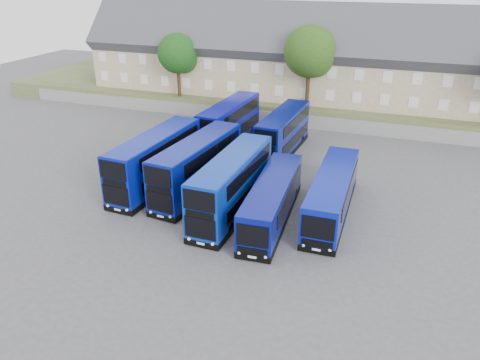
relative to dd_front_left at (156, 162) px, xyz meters
name	(u,v)px	position (x,y,z in m)	size (l,w,h in m)	color
ground	(201,223)	(6.07, -4.64, -2.16)	(120.00, 120.00, 0.00)	#4C4C51
retaining_wall	(286,119)	(6.07, 19.36, -1.41)	(70.00, 0.40, 1.50)	slate
earth_bank	(305,96)	(6.07, 29.36, -1.16)	(80.00, 20.00, 2.00)	#4B5831
terrace_row	(351,62)	(12.07, 25.36, 4.43)	(66.00, 10.40, 11.20)	tan
dd_front_left	(156,162)	(0.00, 0.00, 0.00)	(3.18, 11.21, 4.41)	#081795
dd_front_mid	(198,167)	(3.73, 0.10, -0.02)	(3.60, 11.16, 4.36)	navy
dd_front_right	(232,186)	(7.55, -2.22, -0.02)	(2.80, 11.04, 4.36)	#082CA1
dd_rear_left	(229,124)	(2.07, 11.60, -0.08)	(3.08, 10.83, 4.25)	#080D9D
dd_rear_right	(283,134)	(7.95, 10.78, -0.15)	(2.91, 10.46, 4.11)	navy
coach_east_a	(272,202)	(10.70, -2.42, -0.66)	(3.08, 11.38, 3.07)	#060F79
coach_east_b	(332,195)	(14.57, -0.03, -0.60)	(2.62, 11.71, 3.19)	#08169D
tree_west	(179,55)	(-7.79, 20.45, 4.89)	(4.80, 4.80, 7.65)	#382314
tree_mid	(311,53)	(8.21, 20.95, 5.90)	(5.76, 5.76, 9.18)	#382314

